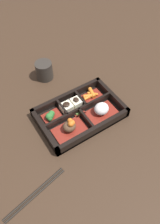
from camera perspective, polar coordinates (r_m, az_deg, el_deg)
ground_plane at (r=0.80m, az=0.00°, el=-1.08°), size 3.00×3.00×0.00m
bento_base at (r=0.80m, az=0.00°, el=-0.87°), size 0.30×0.20×0.01m
bento_rim at (r=0.79m, az=-0.12°, el=-0.11°), size 0.30×0.20×0.04m
bowl_rice at (r=0.78m, az=5.59°, el=0.55°), size 0.11×0.07×0.05m
bowl_stew at (r=0.74m, az=-2.72°, el=-3.92°), size 0.11×0.07×0.05m
bowl_carrots at (r=0.84m, az=2.91°, el=4.30°), size 0.08×0.06×0.02m
bowl_tofu at (r=0.80m, az=-2.39°, el=1.81°), size 0.08×0.05×0.04m
bowl_greens at (r=0.78m, az=-7.69°, el=-1.09°), size 0.07×0.05×0.03m
bowl_pickles at (r=0.79m, az=-0.53°, el=-0.09°), size 0.04×0.03×0.01m
tea_cup at (r=0.92m, az=-9.34°, el=10.72°), size 0.07×0.07×0.07m
chopsticks at (r=0.68m, az=-11.68°, el=-20.16°), size 0.21×0.06×0.01m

